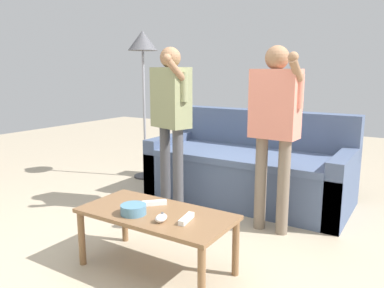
% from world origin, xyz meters
% --- Properties ---
extents(ground_plane, '(12.00, 12.00, 0.00)m').
position_xyz_m(ground_plane, '(0.00, 0.00, 0.00)').
color(ground_plane, tan).
extents(couch, '(1.92, 0.90, 0.86)m').
position_xyz_m(couch, '(-0.19, 1.45, 0.30)').
color(couch, '#475675').
rests_on(couch, ground).
extents(coffee_table, '(0.97, 0.48, 0.39)m').
position_xyz_m(coffee_table, '(-0.12, -0.15, 0.34)').
color(coffee_table, brown).
rests_on(coffee_table, ground).
extents(snack_bowl, '(0.16, 0.16, 0.06)m').
position_xyz_m(snack_bowl, '(-0.22, -0.25, 0.42)').
color(snack_bowl, teal).
rests_on(snack_bowl, coffee_table).
extents(game_remote_nunchuk, '(0.06, 0.09, 0.05)m').
position_xyz_m(game_remote_nunchuk, '(-0.00, -0.26, 0.41)').
color(game_remote_nunchuk, white).
rests_on(game_remote_nunchuk, coffee_table).
extents(floor_lamp, '(0.34, 0.34, 1.70)m').
position_xyz_m(floor_lamp, '(-1.55, 1.49, 1.47)').
color(floor_lamp, '#2D2D33').
rests_on(floor_lamp, ground).
extents(player_left, '(0.41, 0.40, 1.46)m').
position_xyz_m(player_left, '(-0.67, 0.78, 0.92)').
color(player_left, '#47474C').
rests_on(player_left, ground).
extents(player_right, '(0.42, 0.30, 1.44)m').
position_xyz_m(player_right, '(0.28, 0.80, 0.90)').
color(player_right, '#756656').
rests_on(player_right, ground).
extents(game_remote_wand_near, '(0.14, 0.14, 0.03)m').
position_xyz_m(game_remote_wand_near, '(-0.21, -0.06, 0.40)').
color(game_remote_wand_near, white).
rests_on(game_remote_wand_near, coffee_table).
extents(game_remote_wand_far, '(0.06, 0.16, 0.03)m').
position_xyz_m(game_remote_wand_far, '(0.12, -0.18, 0.40)').
color(game_remote_wand_far, white).
rests_on(game_remote_wand_far, coffee_table).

